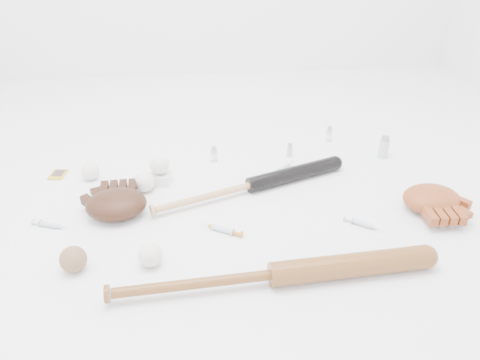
{
  "coord_description": "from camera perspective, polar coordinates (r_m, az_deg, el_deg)",
  "views": [
    {
      "loc": [
        -0.15,
        -1.43,
        0.92
      ],
      "look_at": [
        0.0,
        0.04,
        0.06
      ],
      "focal_mm": 35.0,
      "sensor_mm": 36.0,
      "label": 1
    }
  ],
  "objects": [
    {
      "name": "syringe_1",
      "position": [
        1.54,
        -2.16,
        -6.04
      ],
      "size": [
        0.16,
        0.11,
        0.02
      ],
      "primitive_type": null,
      "rotation": [
        0.0,
        0.0,
        2.61
      ],
      "color": "#ADBCC6",
      "rests_on": "ground"
    },
    {
      "name": "baseball_upper",
      "position": [
        1.9,
        -17.79,
        0.99
      ],
      "size": [
        0.07,
        0.07,
        0.07
      ],
      "primitive_type": "sphere",
      "color": "white",
      "rests_on": "ground"
    },
    {
      "name": "syringe_3",
      "position": [
        1.62,
        14.73,
        -5.17
      ],
      "size": [
        0.14,
        0.11,
        0.02
      ],
      "primitive_type": null,
      "rotation": [
        0.0,
        0.0,
        -0.65
      ],
      "color": "#ADBCC6",
      "rests_on": "ground"
    },
    {
      "name": "vial_2",
      "position": [
        1.95,
        -3.19,
        3.18
      ],
      "size": [
        0.03,
        0.03,
        0.07
      ],
      "primitive_type": "cylinder",
      "color": "#AFB8C0",
      "rests_on": "ground"
    },
    {
      "name": "syringe_2",
      "position": [
        1.9,
        5.36,
        1.48
      ],
      "size": [
        0.13,
        0.14,
        0.02
      ],
      "primitive_type": null,
      "rotation": [
        0.0,
        0.0,
        0.86
      ],
      "color": "#ADBCC6",
      "rests_on": "ground"
    },
    {
      "name": "syringe_0",
      "position": [
        1.68,
        -22.21,
        -5.08
      ],
      "size": [
        0.15,
        0.08,
        0.02
      ],
      "primitive_type": null,
      "rotation": [
        0.0,
        0.0,
        -0.36
      ],
      "color": "#ADBCC6",
      "rests_on": "ground"
    },
    {
      "name": "baseball_aged",
      "position": [
        1.46,
        -19.67,
        -9.08
      ],
      "size": [
        0.08,
        0.08,
        0.08
      ],
      "primitive_type": "sphere",
      "color": "brown",
      "rests_on": "ground"
    },
    {
      "name": "vial_3",
      "position": [
        2.06,
        17.14,
        3.86
      ],
      "size": [
        0.04,
        0.04,
        0.1
      ],
      "primitive_type": "cylinder",
      "color": "#AFB8C0",
      "rests_on": "ground"
    },
    {
      "name": "glove_dark",
      "position": [
        1.65,
        -14.85,
        -2.83
      ],
      "size": [
        0.26,
        0.26,
        0.09
      ],
      "primitive_type": null,
      "rotation": [
        0.0,
        0.0,
        0.05
      ],
      "color": "black",
      "rests_on": "ground"
    },
    {
      "name": "bat_wood",
      "position": [
        1.33,
        4.12,
        -11.42
      ],
      "size": [
        0.97,
        0.13,
        0.07
      ],
      "primitive_type": null,
      "rotation": [
        0.0,
        0.0,
        0.06
      ],
      "color": "brown",
      "rests_on": "ground"
    },
    {
      "name": "pedestal",
      "position": [
        1.82,
        -9.66,
        0.25
      ],
      "size": [
        0.08,
        0.08,
        0.04
      ],
      "primitive_type": "cube",
      "rotation": [
        0.0,
        0.0,
        -0.15
      ],
      "color": "white",
      "rests_on": "ground"
    },
    {
      "name": "baseball_on_pedestal",
      "position": [
        1.79,
        -9.81,
        1.83
      ],
      "size": [
        0.07,
        0.07,
        0.07
      ],
      "primitive_type": "sphere",
      "color": "white",
      "rests_on": "pedestal"
    },
    {
      "name": "vial_1",
      "position": [
        2.0,
        6.08,
        3.67
      ],
      "size": [
        0.02,
        0.02,
        0.06
      ],
      "primitive_type": "cylinder",
      "color": "#AFB8C0",
      "rests_on": "ground"
    },
    {
      "name": "glove_tan",
      "position": [
        1.76,
        22.35,
        -2.13
      ],
      "size": [
        0.25,
        0.25,
        0.09
      ],
      "primitive_type": null,
      "rotation": [
        0.0,
        0.0,
        3.09
      ],
      "color": "brown",
      "rests_on": "ground"
    },
    {
      "name": "vial_0",
      "position": [
        2.16,
        10.8,
        5.56
      ],
      "size": [
        0.03,
        0.03,
        0.07
      ],
      "primitive_type": "cylinder",
      "color": "#AFB8C0",
      "rests_on": "ground"
    },
    {
      "name": "trading_card",
      "position": [
        1.99,
        -21.31,
        0.61
      ],
      "size": [
        0.07,
        0.09,
        0.0
      ],
      "primitive_type": "cube",
      "rotation": [
        0.0,
        0.0,
        -0.16
      ],
      "color": "#C08E23",
      "rests_on": "ground"
    },
    {
      "name": "baseball_mid",
      "position": [
        1.42,
        -10.89,
        -8.94
      ],
      "size": [
        0.07,
        0.07,
        0.07
      ],
      "primitive_type": "sphere",
      "color": "white",
      "rests_on": "ground"
    },
    {
      "name": "baseball_left",
      "position": [
        1.77,
        -11.6,
        -0.23
      ],
      "size": [
        0.08,
        0.08,
        0.08
      ],
      "primitive_type": "sphere",
      "color": "white",
      "rests_on": "ground"
    },
    {
      "name": "bat_dark",
      "position": [
        1.73,
        1.35,
        -0.61
      ],
      "size": [
        0.78,
        0.34,
        0.06
      ],
      "primitive_type": null,
      "rotation": [
        0.0,
        0.0,
        0.36
      ],
      "color": "black",
      "rests_on": "ground"
    }
  ]
}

